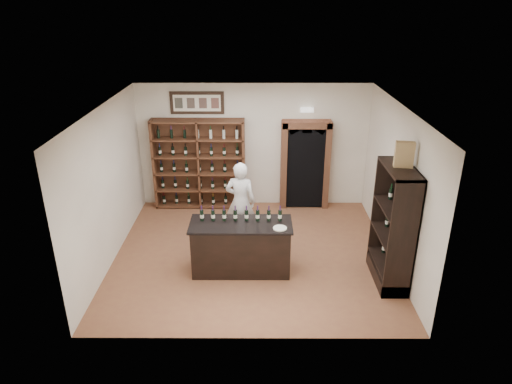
# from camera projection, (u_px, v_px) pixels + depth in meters

# --- Properties ---
(floor) EXTENTS (5.50, 5.50, 0.00)m
(floor) POSITION_uv_depth(u_px,v_px,m) (252.00, 254.00, 9.28)
(floor) COLOR brown
(floor) RESTS_ON ground
(ceiling) EXTENTS (5.50, 5.50, 0.00)m
(ceiling) POSITION_uv_depth(u_px,v_px,m) (252.00, 108.00, 8.09)
(ceiling) COLOR white
(ceiling) RESTS_ON wall_back
(wall_back) EXTENTS (5.50, 0.04, 3.00)m
(wall_back) POSITION_uv_depth(u_px,v_px,m) (253.00, 146.00, 10.98)
(wall_back) COLOR white
(wall_back) RESTS_ON ground
(wall_left) EXTENTS (0.04, 5.00, 3.00)m
(wall_left) POSITION_uv_depth(u_px,v_px,m) (108.00, 185.00, 8.70)
(wall_left) COLOR white
(wall_left) RESTS_ON ground
(wall_right) EXTENTS (0.04, 5.00, 3.00)m
(wall_right) POSITION_uv_depth(u_px,v_px,m) (396.00, 186.00, 8.67)
(wall_right) COLOR white
(wall_right) RESTS_ON ground
(wine_shelf) EXTENTS (2.20, 0.38, 2.20)m
(wine_shelf) POSITION_uv_depth(u_px,v_px,m) (199.00, 164.00, 10.99)
(wine_shelf) COLOR brown
(wine_shelf) RESTS_ON ground
(framed_picture) EXTENTS (1.25, 0.04, 0.52)m
(framed_picture) POSITION_uv_depth(u_px,v_px,m) (197.00, 103.00, 10.54)
(framed_picture) COLOR black
(framed_picture) RESTS_ON wall_back
(arched_doorway) EXTENTS (1.17, 0.35, 2.17)m
(arched_doorway) POSITION_uv_depth(u_px,v_px,m) (305.00, 163.00, 10.96)
(arched_doorway) COLOR black
(arched_doorway) RESTS_ON ground
(emergency_light) EXTENTS (0.30, 0.10, 0.10)m
(emergency_light) POSITION_uv_depth(u_px,v_px,m) (307.00, 110.00, 10.55)
(emergency_light) COLOR white
(emergency_light) RESTS_ON wall_back
(tasting_counter) EXTENTS (1.88, 0.78, 1.00)m
(tasting_counter) POSITION_uv_depth(u_px,v_px,m) (241.00, 247.00, 8.53)
(tasting_counter) COLOR black
(tasting_counter) RESTS_ON ground
(counter_bottle_0) EXTENTS (0.07, 0.07, 0.30)m
(counter_bottle_0) POSITION_uv_depth(u_px,v_px,m) (202.00, 215.00, 8.39)
(counter_bottle_0) COLOR black
(counter_bottle_0) RESTS_ON tasting_counter
(counter_bottle_1) EXTENTS (0.07, 0.07, 0.30)m
(counter_bottle_1) POSITION_uv_depth(u_px,v_px,m) (213.00, 215.00, 8.39)
(counter_bottle_1) COLOR black
(counter_bottle_1) RESTS_ON tasting_counter
(counter_bottle_2) EXTENTS (0.07, 0.07, 0.30)m
(counter_bottle_2) POSITION_uv_depth(u_px,v_px,m) (224.00, 215.00, 8.39)
(counter_bottle_2) COLOR black
(counter_bottle_2) RESTS_ON tasting_counter
(counter_bottle_3) EXTENTS (0.07, 0.07, 0.30)m
(counter_bottle_3) POSITION_uv_depth(u_px,v_px,m) (235.00, 215.00, 8.39)
(counter_bottle_3) COLOR black
(counter_bottle_3) RESTS_ON tasting_counter
(counter_bottle_4) EXTENTS (0.07, 0.07, 0.30)m
(counter_bottle_4) POSITION_uv_depth(u_px,v_px,m) (246.00, 215.00, 8.39)
(counter_bottle_4) COLOR black
(counter_bottle_4) RESTS_ON tasting_counter
(counter_bottle_5) EXTENTS (0.07, 0.07, 0.30)m
(counter_bottle_5) POSITION_uv_depth(u_px,v_px,m) (258.00, 215.00, 8.39)
(counter_bottle_5) COLOR black
(counter_bottle_5) RESTS_ON tasting_counter
(counter_bottle_6) EXTENTS (0.07, 0.07, 0.30)m
(counter_bottle_6) POSITION_uv_depth(u_px,v_px,m) (269.00, 215.00, 8.39)
(counter_bottle_6) COLOR black
(counter_bottle_6) RESTS_ON tasting_counter
(counter_bottle_7) EXTENTS (0.07, 0.07, 0.30)m
(counter_bottle_7) POSITION_uv_depth(u_px,v_px,m) (280.00, 215.00, 8.39)
(counter_bottle_7) COLOR black
(counter_bottle_7) RESTS_ON tasting_counter
(side_cabinet) EXTENTS (0.48, 1.20, 2.20)m
(side_cabinet) POSITION_uv_depth(u_px,v_px,m) (393.00, 243.00, 8.14)
(side_cabinet) COLOR black
(side_cabinet) RESTS_ON ground
(shopkeeper) EXTENTS (0.70, 0.52, 1.74)m
(shopkeeper) POSITION_uv_depth(u_px,v_px,m) (241.00, 202.00, 9.52)
(shopkeeper) COLOR white
(shopkeeper) RESTS_ON ground
(plate) EXTENTS (0.25, 0.25, 0.02)m
(plate) POSITION_uv_depth(u_px,v_px,m) (280.00, 228.00, 8.13)
(plate) COLOR white
(plate) RESTS_ON tasting_counter
(wine_crate) EXTENTS (0.32, 0.17, 0.44)m
(wine_crate) POSITION_uv_depth(u_px,v_px,m) (404.00, 154.00, 7.51)
(wine_crate) COLOR tan
(wine_crate) RESTS_ON side_cabinet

